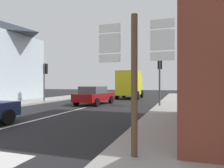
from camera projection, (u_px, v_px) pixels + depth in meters
The scene contains 8 objects.
ground_plane at pixel (88, 107), 15.32m from camera, with size 80.00×80.00×0.00m, color #232326.
sidewalk_right at pixel (176, 113), 11.50m from camera, with size 3.00×44.00×0.14m, color #9E9B96.
lane_centre_stripe at pixel (58, 114), 11.52m from camera, with size 0.16×12.00×0.01m, color silver.
sedan_far at pixel (94, 95), 16.96m from camera, with size 2.22×4.32×1.47m.
delivery_truck at pixel (130, 84), 23.67m from camera, with size 2.66×5.09×3.05m.
route_sign_post at pixel (134, 74), 4.54m from camera, with size 1.66×0.14×3.20m.
traffic_light_near_right at pixel (160, 70), 15.01m from camera, with size 0.30×0.49×3.63m.
traffic_light_near_left at pixel (45, 74), 18.58m from camera, with size 0.30×0.49×3.45m.
Camera 1 is at (6.40, -4.02, 1.71)m, focal length 33.75 mm.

